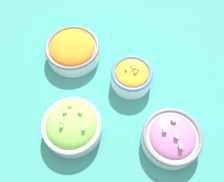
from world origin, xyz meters
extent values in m
plane|color=#337F75|center=(0.00, 0.00, 0.00)|extent=(3.00, 3.00, 0.00)
cylinder|color=white|center=(0.05, 0.06, 0.03)|extent=(0.12, 0.12, 0.05)
torus|color=#4766B7|center=(0.05, 0.06, 0.05)|extent=(0.12, 0.12, 0.01)
ellipsoid|color=orange|center=(0.05, 0.06, 0.05)|extent=(0.10, 0.10, 0.03)
cube|color=#F4A828|center=(0.05, 0.06, 0.07)|extent=(0.01, 0.01, 0.01)
cube|color=#F4A828|center=(0.07, 0.06, 0.07)|extent=(0.01, 0.01, 0.01)
cube|color=#F4A828|center=(0.03, 0.06, 0.07)|extent=(0.01, 0.01, 0.01)
cube|color=#F4A828|center=(0.05, 0.07, 0.07)|extent=(0.01, 0.01, 0.01)
cube|color=#F4A828|center=(0.06, 0.05, 0.07)|extent=(0.01, 0.01, 0.01)
cube|color=#F4A828|center=(0.06, 0.06, 0.07)|extent=(0.01, 0.01, 0.01)
cylinder|color=#B2C1CC|center=(-0.09, -0.12, 0.02)|extent=(0.16, 0.16, 0.04)
torus|color=silver|center=(-0.09, -0.12, 0.04)|extent=(0.16, 0.16, 0.01)
ellipsoid|color=#7ABC4C|center=(-0.09, -0.12, 0.04)|extent=(0.14, 0.14, 0.06)
ellipsoid|color=#99D166|center=(-0.10, -0.08, 0.07)|extent=(0.01, 0.02, 0.01)
ellipsoid|color=#99D166|center=(-0.05, -0.14, 0.07)|extent=(0.01, 0.02, 0.01)
ellipsoid|color=#99D166|center=(-0.07, -0.10, 0.07)|extent=(0.02, 0.02, 0.01)
ellipsoid|color=#99D166|center=(-0.11, -0.13, 0.08)|extent=(0.02, 0.02, 0.01)
ellipsoid|color=#99D166|center=(-0.11, -0.10, 0.07)|extent=(0.02, 0.02, 0.01)
ellipsoid|color=#99D166|center=(-0.11, -0.14, 0.08)|extent=(0.01, 0.02, 0.01)
cylinder|color=silver|center=(-0.15, 0.13, 0.02)|extent=(0.17, 0.17, 0.04)
torus|color=slate|center=(-0.15, 0.13, 0.04)|extent=(0.17, 0.17, 0.01)
ellipsoid|color=orange|center=(-0.15, 0.13, 0.04)|extent=(0.15, 0.15, 0.04)
cylinder|color=silver|center=(0.18, -0.11, 0.02)|extent=(0.16, 0.16, 0.04)
torus|color=slate|center=(0.18, -0.11, 0.04)|extent=(0.16, 0.16, 0.01)
ellipsoid|color=#9E5B8E|center=(0.18, -0.11, 0.04)|extent=(0.13, 0.13, 0.03)
cube|color=#C699C1|center=(0.20, -0.14, 0.06)|extent=(0.01, 0.01, 0.01)
cube|color=#C699C1|center=(0.16, -0.11, 0.06)|extent=(0.01, 0.01, 0.01)
cube|color=#C699C1|center=(0.19, -0.12, 0.06)|extent=(0.01, 0.01, 0.01)
cube|color=#C699C1|center=(0.18, -0.08, 0.06)|extent=(0.02, 0.02, 0.01)
camera|label=1|loc=(0.05, -0.33, 0.68)|focal=40.00mm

